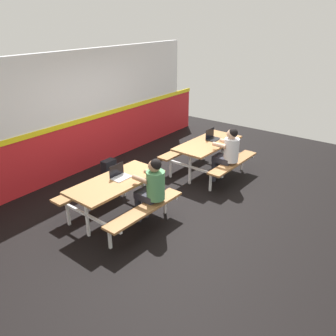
{
  "coord_description": "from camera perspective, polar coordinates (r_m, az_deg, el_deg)",
  "views": [
    {
      "loc": [
        -4.88,
        -3.52,
        3.27
      ],
      "look_at": [
        0.0,
        0.14,
        0.55
      ],
      "focal_mm": 37.22,
      "sensor_mm": 36.0,
      "label": 1
    }
  ],
  "objects": [
    {
      "name": "ground_plane",
      "position": [
        6.85,
        0.94,
        -4.57
      ],
      "size": [
        10.0,
        10.0,
        0.02
      ],
      "primitive_type": "cube",
      "color": "black"
    },
    {
      "name": "accent_backdrop",
      "position": [
        7.94,
        -13.32,
        8.62
      ],
      "size": [
        8.0,
        0.14,
        2.6
      ],
      "color": "red",
      "rests_on": "ground"
    },
    {
      "name": "picnic_table_left",
      "position": [
        5.89,
        -8.41,
        -3.51
      ],
      "size": [
        1.69,
        1.6,
        0.74
      ],
      "color": "#9E6B3D",
      "rests_on": "ground"
    },
    {
      "name": "picnic_table_right",
      "position": [
        7.58,
        6.52,
        3.03
      ],
      "size": [
        1.69,
        1.6,
        0.74
      ],
      "color": "#9E6B3D",
      "rests_on": "ground"
    },
    {
      "name": "student_nearer",
      "position": [
        5.64,
        -2.64,
        -3.0
      ],
      "size": [
        0.37,
        0.53,
        1.21
      ],
      "color": "#2D2D38",
      "rests_on": "ground"
    },
    {
      "name": "student_further",
      "position": [
        7.17,
        9.77,
        2.73
      ],
      "size": [
        0.37,
        0.53,
        1.21
      ],
      "color": "#2D2D38",
      "rests_on": "ground"
    },
    {
      "name": "laptop_silver",
      "position": [
        5.89,
        -7.94,
        -1.14
      ],
      "size": [
        0.33,
        0.23,
        0.22
      ],
      "color": "silver",
      "rests_on": "picnic_table_left"
    },
    {
      "name": "laptop_dark",
      "position": [
        7.71,
        7.27,
        5.04
      ],
      "size": [
        0.33,
        0.23,
        0.22
      ],
      "color": "black",
      "rests_on": "picnic_table_right"
    },
    {
      "name": "backpack_dark",
      "position": [
        7.52,
        -9.68,
        -0.3
      ],
      "size": [
        0.3,
        0.22,
        0.44
      ],
      "color": "black",
      "rests_on": "ground"
    }
  ]
}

